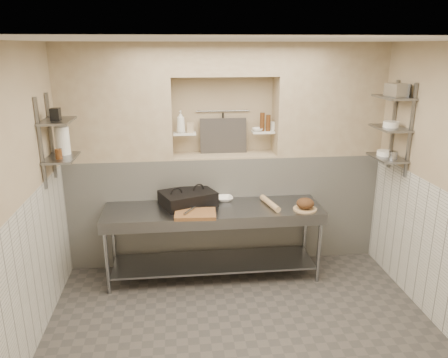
{
  "coord_description": "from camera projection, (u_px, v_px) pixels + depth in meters",
  "views": [
    {
      "loc": [
        -0.6,
        -3.66,
        2.76
      ],
      "look_at": [
        -0.1,
        0.9,
        1.35
      ],
      "focal_mm": 35.0,
      "sensor_mm": 36.0,
      "label": 1
    }
  ],
  "objects": [
    {
      "name": "wall_left",
      "position": [
        9.0,
        212.0,
        3.73
      ],
      "size": [
        0.1,
        3.9,
        2.8
      ],
      "primitive_type": "cube",
      "color": "tan",
      "rests_on": "ground"
    },
    {
      "name": "condiment_a",
      "position": [
        268.0,
        123.0,
        5.53
      ],
      "size": [
        0.06,
        0.06,
        0.21
      ],
      "primitive_type": "cylinder",
      "color": "#4D2A12",
      "rests_on": "alcove_shelf_right"
    },
    {
      "name": "condiment_b",
      "position": [
        262.0,
        122.0,
        5.53
      ],
      "size": [
        0.06,
        0.06,
        0.23
      ],
      "primitive_type": "cylinder",
      "color": "#4D2A12",
      "rests_on": "alcove_shelf_right"
    },
    {
      "name": "backwall_pillar_right",
      "position": [
        328.0,
        99.0,
        5.54
      ],
      "size": [
        1.35,
        0.4,
        1.4
      ],
      "primitive_type": "cube",
      "color": "tan",
      "rests_on": "backwall_lower"
    },
    {
      "name": "wall_shelf_right_mid",
      "position": [
        390.0,
        128.0,
        5.0
      ],
      "size": [
        0.3,
        0.5,
        0.02
      ],
      "primitive_type": "cube",
      "color": "slate",
      "rests_on": "wall_right"
    },
    {
      "name": "utensil_rail",
      "position": [
        223.0,
        111.0,
        5.6
      ],
      "size": [
        0.7,
        0.02,
        0.02
      ],
      "primitive_type": "cylinder",
      "rotation": [
        0.0,
        1.57,
        0.0
      ],
      "color": "gray",
      "rests_on": "wall_back"
    },
    {
      "name": "bowl_alcove",
      "position": [
        257.0,
        130.0,
        5.53
      ],
      "size": [
        0.17,
        0.17,
        0.04
      ],
      "primitive_type": "imported",
      "rotation": [
        0.0,
        0.0,
        0.29
      ],
      "color": "white",
      "rests_on": "alcove_shelf_right"
    },
    {
      "name": "alcove_shelf_right",
      "position": [
        263.0,
        132.0,
        5.57
      ],
      "size": [
        0.28,
        0.16,
        0.02
      ],
      "primitive_type": "cube",
      "color": "white",
      "rests_on": "backwall_lower"
    },
    {
      "name": "wall_shelf_right_upper",
      "position": [
        394.0,
        97.0,
        4.9
      ],
      "size": [
        0.3,
        0.5,
        0.03
      ],
      "primitive_type": "cube",
      "color": "slate",
      "rests_on": "wall_right"
    },
    {
      "name": "shelf_rail_right_a",
      "position": [
        393.0,
        125.0,
        5.2
      ],
      "size": [
        0.03,
        0.03,
        1.05
      ],
      "primitive_type": "cube",
      "color": "slate",
      "rests_on": "wall_right"
    },
    {
      "name": "alcove_shelf_left",
      "position": [
        185.0,
        134.0,
        5.46
      ],
      "size": [
        0.28,
        0.16,
        0.02
      ],
      "primitive_type": "cube",
      "color": "white",
      "rests_on": "backwall_lower"
    },
    {
      "name": "basket_right",
      "position": [
        397.0,
        90.0,
        4.82
      ],
      "size": [
        0.22,
        0.26,
        0.14
      ],
      "primitive_type": "cube",
      "rotation": [
        0.0,
        0.0,
        0.17
      ],
      "color": "gray",
      "rests_on": "wall_shelf_right_upper"
    },
    {
      "name": "cutting_board",
      "position": [
        195.0,
        214.0,
        4.96
      ],
      "size": [
        0.48,
        0.35,
        0.04
      ],
      "primitive_type": "cube",
      "rotation": [
        0.0,
        0.0,
        -0.06
      ],
      "color": "brown",
      "rests_on": "prep_table"
    },
    {
      "name": "bread_board",
      "position": [
        305.0,
        209.0,
        5.15
      ],
      "size": [
        0.28,
        0.28,
        0.02
      ],
      "primitive_type": "cylinder",
      "color": "tan",
      "rests_on": "prep_table"
    },
    {
      "name": "wainscot_right",
      "position": [
        441.0,
        261.0,
        4.36
      ],
      "size": [
        0.02,
        3.9,
        1.4
      ],
      "primitive_type": "cube",
      "color": "silver",
      "rests_on": "floor"
    },
    {
      "name": "rolling_pin",
      "position": [
        270.0,
        203.0,
        5.26
      ],
      "size": [
        0.16,
        0.47,
        0.07
      ],
      "primitive_type": "cylinder",
      "rotation": [
        1.57,
        0.0,
        0.21
      ],
      "color": "tan",
      "rests_on": "prep_table"
    },
    {
      "name": "bread_loaf",
      "position": [
        305.0,
        203.0,
        5.13
      ],
      "size": [
        0.21,
        0.21,
        0.13
      ],
      "primitive_type": "ellipsoid",
      "color": "#4C2D19",
      "rests_on": "bread_board"
    },
    {
      "name": "backwall_lower",
      "position": [
        224.0,
        207.0,
        5.81
      ],
      "size": [
        4.0,
        0.4,
        1.4
      ],
      "primitive_type": "cube",
      "color": "silver",
      "rests_on": "floor"
    },
    {
      "name": "backwall_pillar_left",
      "position": [
        115.0,
        102.0,
        5.26
      ],
      "size": [
        1.35,
        0.4,
        1.4
      ],
      "primitive_type": "cube",
      "color": "tan",
      "rests_on": "backwall_lower"
    },
    {
      "name": "condiment_c",
      "position": [
        273.0,
        126.0,
        5.6
      ],
      "size": [
        0.06,
        0.06,
        0.11
      ],
      "primitive_type": "cylinder",
      "color": "white",
      "rests_on": "alcove_shelf_right"
    },
    {
      "name": "wall_shelf_right_lower",
      "position": [
        387.0,
        158.0,
        5.1
      ],
      "size": [
        0.3,
        0.5,
        0.02
      ],
      "primitive_type": "cube",
      "color": "slate",
      "rests_on": "wall_right"
    },
    {
      "name": "canister_right",
      "position": [
        393.0,
        155.0,
        4.96
      ],
      "size": [
        0.1,
        0.1,
        0.1
      ],
      "primitive_type": "cylinder",
      "color": "gray",
      "rests_on": "wall_shelf_right_lower"
    },
    {
      "name": "floor",
      "position": [
        243.0,
        338.0,
        4.37
      ],
      "size": [
        4.0,
        3.9,
        0.1
      ],
      "primitive_type": "cube",
      "color": "#484340",
      "rests_on": "ground"
    },
    {
      "name": "wall_shelf_left_upper",
      "position": [
        57.0,
        121.0,
        4.57
      ],
      "size": [
        0.3,
        0.5,
        0.03
      ],
      "primitive_type": "cube",
      "color": "slate",
      "rests_on": "wall_left"
    },
    {
      "name": "tongs",
      "position": [
        189.0,
        210.0,
        4.97
      ],
      "size": [
        0.15,
        0.23,
        0.02
      ],
      "primitive_type": "cylinder",
      "rotation": [
        1.57,
        0.0,
        -0.53
      ],
      "color": "gray",
      "rests_on": "cutting_board"
    },
    {
      "name": "box_left_upper",
      "position": [
        55.0,
        114.0,
        4.51
      ],
      "size": [
        0.1,
        0.1,
        0.13
      ],
      "primitive_type": "cube",
      "rotation": [
        0.0,
        0.0,
        -0.05
      ],
      "color": "black",
      "rests_on": "wall_shelf_left_upper"
    },
    {
      "name": "wall_front",
      "position": [
        313.0,
        349.0,
        2.04
      ],
      "size": [
        4.0,
        0.1,
        2.8
      ],
      "primitive_type": "cube",
      "color": "tan",
      "rests_on": "ground"
    },
    {
      "name": "jar_alcove",
      "position": [
        190.0,
        128.0,
        5.45
      ],
      "size": [
        0.08,
        0.08,
        0.12
      ],
      "primitive_type": "cube",
      "color": "tan",
      "rests_on": "alcove_shelf_left"
    },
    {
      "name": "knife_blade",
      "position": [
        190.0,
        207.0,
        5.09
      ],
      "size": [
        0.25,
        0.03,
        0.01
      ],
      "primitive_type": "cube",
      "rotation": [
        0.0,
        0.0,
        0.0
      ],
      "color": "gray",
      "rests_on": "cutting_board"
    },
    {
      "name": "bowl_right",
      "position": [
        385.0,
        153.0,
        5.15
      ],
      "size": [
        0.19,
        0.19,
        0.06
      ],
      "primitive_type": "cylinder",
      "color": "white",
      "rests_on": "wall_shelf_right_lower"
    },
    {
      "name": "wainscot_left",
      "position": [
        27.0,
        284.0,
        3.94
      ],
      "size": [
        0.02,
        3.9,
        1.4
      ],
      "primitive_type": "cube",
      "color": "silver",
      "rests_on": "floor"
    },
    {
      "name": "panini_press",
      "position": [
        188.0,
        198.0,
        5.29
      ],
      "size": [
        0.74,
        0.64,
        0.17
      ],
      "rotation": [
        0.0,
        0.0,
        0.38
      ],
      "color": "black",
      "rests_on": "prep_table"
    },
    {
      "name": "shelf_rail_left_b",
      "position": [
        41.0,
        144.0,
        4.42
      ],
      "size": [
        0.03,
        0.03,
        0.95
      ],
      "primitive_type": "cube",
      "color": "slate",
      "rests_on": "wall_left"
    },
    {
      "name": "jug_left",
      "position": [
        62.0,
        141.0,
        4.75
      ],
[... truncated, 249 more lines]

